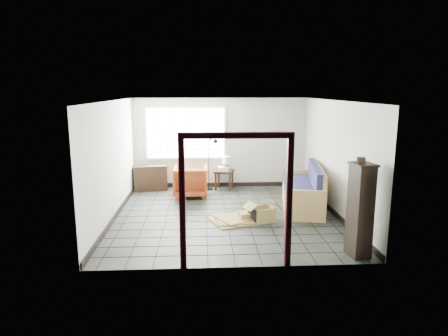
{
  "coord_description": "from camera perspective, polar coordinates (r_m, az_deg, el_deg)",
  "views": [
    {
      "loc": [
        -0.52,
        -8.78,
        2.85
      ],
      "look_at": [
        -0.03,
        0.3,
        1.04
      ],
      "focal_mm": 32.0,
      "sensor_mm": 36.0,
      "label": 1
    }
  ],
  "objects": [
    {
      "name": "pot",
      "position": [
        6.95,
        18.99,
        1.03
      ],
      "size": [
        0.19,
        0.19,
        0.11
      ],
      "rotation": [
        0.0,
        0.0,
        0.34
      ],
      "color": "black",
      "rests_on": "tall_shelf"
    },
    {
      "name": "console_shelf",
      "position": [
        11.55,
        -10.46,
        -1.41
      ],
      "size": [
        0.97,
        0.5,
        0.72
      ],
      "rotation": [
        0.0,
        0.0,
        0.16
      ],
      "color": "black",
      "rests_on": "ground"
    },
    {
      "name": "side_table",
      "position": [
        11.45,
        0.02,
        -0.81
      ],
      "size": [
        0.62,
        0.62,
        0.56
      ],
      "rotation": [
        0.0,
        0.0,
        -0.26
      ],
      "color": "black",
      "rests_on": "ground"
    },
    {
      "name": "ground",
      "position": [
        9.25,
        0.27,
        -6.72
      ],
      "size": [
        5.5,
        5.5,
        0.0
      ],
      "primitive_type": "plane",
      "color": "black",
      "rests_on": "ground"
    },
    {
      "name": "room_shell",
      "position": [
        8.9,
        0.26,
        3.68
      ],
      "size": [
        5.02,
        5.52,
        2.61
      ],
      "color": "#B1B7AF",
      "rests_on": "ground"
    },
    {
      "name": "window_panel",
      "position": [
        11.56,
        -5.5,
        4.98
      ],
      "size": [
        2.32,
        0.08,
        1.52
      ],
      "color": "silver",
      "rests_on": "ground"
    },
    {
      "name": "open_box",
      "position": [
        8.81,
        5.43,
        -6.58
      ],
      "size": [
        0.87,
        0.64,
        0.45
      ],
      "rotation": [
        0.0,
        0.0,
        0.37
      ],
      "color": "#977C49",
      "rests_on": "ground"
    },
    {
      "name": "table_lamp",
      "position": [
        11.39,
        0.4,
        1.07
      ],
      "size": [
        0.3,
        0.3,
        0.4
      ],
      "rotation": [
        0.0,
        0.0,
        0.16
      ],
      "color": "black",
      "rests_on": "side_table"
    },
    {
      "name": "projector",
      "position": [
        11.39,
        -0.09,
        -0.09
      ],
      "size": [
        0.34,
        0.28,
        0.11
      ],
      "rotation": [
        0.0,
        0.0,
        -0.17
      ],
      "color": "silver",
      "rests_on": "side_table"
    },
    {
      "name": "floor_lamp",
      "position": [
        11.3,
        -1.74,
        0.91
      ],
      "size": [
        0.41,
        0.37,
        1.54
      ],
      "rotation": [
        0.0,
        0.0,
        -0.26
      ],
      "color": "black",
      "rests_on": "ground"
    },
    {
      "name": "tall_shelf",
      "position": [
        7.21,
        18.88,
        -5.64
      ],
      "size": [
        0.41,
        0.49,
        1.64
      ],
      "rotation": [
        0.0,
        0.0,
        0.15
      ],
      "color": "black",
      "rests_on": "ground"
    },
    {
      "name": "doorway_trim",
      "position": [
        6.28,
        1.74,
        -2.31
      ],
      "size": [
        1.8,
        0.08,
        2.2
      ],
      "color": "black",
      "rests_on": "ground"
    },
    {
      "name": "armchair",
      "position": [
        10.75,
        -4.79,
        -1.7
      ],
      "size": [
        0.89,
        0.84,
        0.9
      ],
      "primitive_type": "imported",
      "rotation": [
        0.0,
        0.0,
        3.13
      ],
      "color": "maroon",
      "rests_on": "ground"
    },
    {
      "name": "futon_sofa",
      "position": [
        9.95,
        11.5,
        -3.39
      ],
      "size": [
        1.29,
        2.47,
        1.04
      ],
      "rotation": [
        0.0,
        0.0,
        -0.18
      ],
      "color": "#AD844E",
      "rests_on": "ground"
    },
    {
      "name": "cardboard_pile",
      "position": [
        8.88,
        2.43,
        -7.18
      ],
      "size": [
        1.47,
        1.25,
        0.18
      ],
      "rotation": [
        0.0,
        0.0,
        0.3
      ],
      "color": "#977C49",
      "rests_on": "ground"
    }
  ]
}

